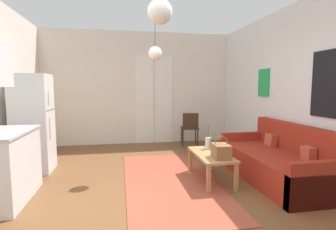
# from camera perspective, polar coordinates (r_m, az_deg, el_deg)

# --- Properties ---
(ground_plane) EXTENTS (5.28, 7.51, 0.10)m
(ground_plane) POSITION_cam_1_polar(r_m,az_deg,el_deg) (3.51, -1.63, -18.97)
(ground_plane) COLOR brown
(wall_back) EXTENTS (4.88, 0.13, 2.82)m
(wall_back) POSITION_cam_1_polar(r_m,az_deg,el_deg) (6.66, -6.26, 5.78)
(wall_back) COLOR silver
(wall_back) RESTS_ON ground_plane
(wall_right) EXTENTS (0.12, 7.11, 2.82)m
(wall_right) POSITION_cam_1_polar(r_m,az_deg,el_deg) (4.26, 32.04, 4.79)
(wall_right) COLOR silver
(wall_right) RESTS_ON ground_plane
(area_rug) EXTENTS (1.37, 2.99, 0.01)m
(area_rug) POSITION_cam_1_polar(r_m,az_deg,el_deg) (4.13, 0.39, -14.20)
(area_rug) COLOR #9E4733
(area_rug) RESTS_ON ground_plane
(couch) EXTENTS (0.90, 2.06, 0.86)m
(couch) POSITION_cam_1_polar(r_m,az_deg,el_deg) (4.45, 23.16, -9.57)
(couch) COLOR maroon
(couch) RESTS_ON ground_plane
(coffee_table) EXTENTS (0.48, 1.01, 0.43)m
(coffee_table) POSITION_cam_1_polar(r_m,az_deg,el_deg) (4.08, 9.48, -9.13)
(coffee_table) COLOR #B27F4C
(coffee_table) RESTS_ON ground_plane
(bamboo_vase) EXTENTS (0.09, 0.09, 0.41)m
(bamboo_vase) POSITION_cam_1_polar(r_m,az_deg,el_deg) (4.33, 8.84, -6.16)
(bamboo_vase) COLOR beige
(bamboo_vase) RESTS_ON coffee_table
(handbag) EXTENTS (0.24, 0.32, 0.32)m
(handbag) POSITION_cam_1_polar(r_m,az_deg,el_deg) (3.82, 11.62, -7.75)
(handbag) COLOR brown
(handbag) RESTS_ON coffee_table
(refrigerator) EXTENTS (0.60, 0.59, 1.66)m
(refrigerator) POSITION_cam_1_polar(r_m,az_deg,el_deg) (4.93, -27.62, -1.66)
(refrigerator) COLOR white
(refrigerator) RESTS_ON ground_plane
(accent_chair) EXTENTS (0.47, 0.46, 0.82)m
(accent_chair) POSITION_cam_1_polar(r_m,az_deg,el_deg) (6.38, 4.85, -2.59)
(accent_chair) COLOR #382619
(accent_chair) RESTS_ON ground_plane
(pendant_lamp_near) EXTENTS (0.24, 0.24, 0.76)m
(pendant_lamp_near) POSITION_cam_1_polar(r_m,az_deg,el_deg) (2.74, -1.79, 21.83)
(pendant_lamp_near) COLOR black
(pendant_lamp_far) EXTENTS (0.23, 0.23, 0.93)m
(pendant_lamp_far) POSITION_cam_1_polar(r_m,az_deg,el_deg) (4.45, -2.87, 13.44)
(pendant_lamp_far) COLOR black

